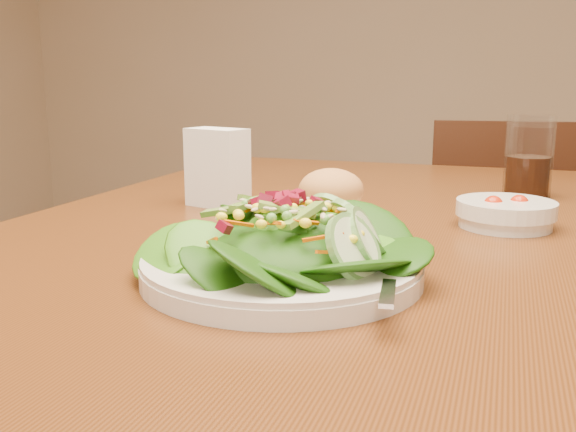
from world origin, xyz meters
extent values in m
cube|color=#572D12|center=(0.00, 0.00, 0.73)|extent=(0.90, 1.40, 0.04)
cylinder|color=black|center=(-0.39, 0.64, 0.35)|extent=(0.07, 0.07, 0.71)
cylinder|color=black|center=(0.39, 0.64, 0.35)|extent=(0.07, 0.07, 0.71)
cube|color=black|center=(0.20, 1.12, 0.40)|extent=(0.44, 0.44, 0.04)
cylinder|color=black|center=(0.34, 1.30, 0.19)|extent=(0.04, 0.04, 0.38)
cylinder|color=black|center=(0.01, 1.26, 0.19)|extent=(0.04, 0.04, 0.38)
cylinder|color=black|center=(0.39, 0.97, 0.19)|extent=(0.04, 0.04, 0.38)
cylinder|color=black|center=(0.06, 0.93, 0.19)|extent=(0.04, 0.04, 0.38)
cube|color=black|center=(0.22, 0.93, 0.63)|extent=(0.37, 0.08, 0.42)
cylinder|color=silver|center=(0.02, -0.23, 0.76)|extent=(0.29, 0.29, 0.02)
ellipsoid|color=#133A04|center=(0.02, -0.23, 0.79)|extent=(0.20, 0.20, 0.04)
cube|color=silver|center=(0.14, -0.26, 0.77)|extent=(0.05, 0.18, 0.01)
cylinder|color=silver|center=(-0.01, 0.04, 0.76)|extent=(0.15, 0.15, 0.02)
ellipsoid|color=#B27343|center=(-0.01, 0.04, 0.80)|extent=(0.09, 0.09, 0.06)
cylinder|color=silver|center=(0.23, 0.08, 0.77)|extent=(0.13, 0.13, 0.04)
sphere|color=#B6220A|center=(0.25, 0.09, 0.78)|extent=(0.03, 0.03, 0.03)
sphere|color=#B6220A|center=(0.22, 0.07, 0.78)|extent=(0.03, 0.03, 0.03)
cylinder|color=silver|center=(0.26, 0.34, 0.82)|extent=(0.08, 0.08, 0.14)
cylinder|color=black|center=(0.26, 0.34, 0.78)|extent=(0.07, 0.07, 0.07)
cube|color=white|center=(-0.20, 0.09, 0.81)|extent=(0.11, 0.08, 0.12)
cube|color=white|center=(-0.20, 0.09, 0.82)|extent=(0.09, 0.06, 0.10)
camera|label=1|loc=(0.23, -0.83, 0.95)|focal=40.00mm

